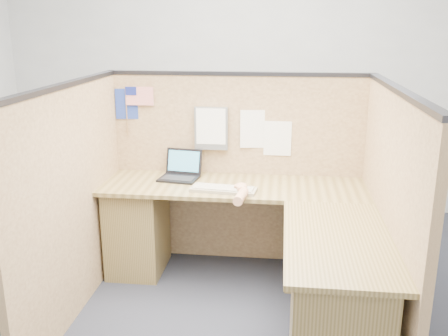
# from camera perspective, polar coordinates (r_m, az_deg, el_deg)

# --- Properties ---
(floor) EXTENTS (5.00, 5.00, 0.00)m
(floor) POSITION_cam_1_polar(r_m,az_deg,el_deg) (3.41, -0.17, -17.31)
(floor) COLOR #21242F
(floor) RESTS_ON ground
(wall_back) EXTENTS (5.00, 0.00, 5.00)m
(wall_back) POSITION_cam_1_polar(r_m,az_deg,el_deg) (5.11, 2.95, 10.73)
(wall_back) COLOR #A9ABAE
(wall_back) RESTS_ON floor
(cubicle_partitions) EXTENTS (2.06, 1.83, 1.53)m
(cubicle_partitions) POSITION_cam_1_polar(r_m,az_deg,el_deg) (3.45, 0.68, -2.62)
(cubicle_partitions) COLOR brown
(cubicle_partitions) RESTS_ON floor
(l_desk) EXTENTS (1.95, 1.75, 0.73)m
(l_desk) POSITION_cam_1_polar(r_m,az_deg,el_deg) (3.45, 3.49, -9.41)
(l_desk) COLOR brown
(l_desk) RESTS_ON floor
(laptop) EXTENTS (0.31, 0.31, 0.21)m
(laptop) POSITION_cam_1_polar(r_m,az_deg,el_deg) (3.88, -5.06, -0.36)
(laptop) COLOR black
(laptop) RESTS_ON l_desk
(keyboard) EXTENTS (0.48, 0.21, 0.03)m
(keyboard) POSITION_cam_1_polar(r_m,az_deg,el_deg) (3.55, -0.06, -2.44)
(keyboard) COLOR gray
(keyboard) RESTS_ON l_desk
(mouse) EXTENTS (0.11, 0.08, 0.04)m
(mouse) POSITION_cam_1_polar(r_m,az_deg,el_deg) (3.54, 1.99, -2.44)
(mouse) COLOR #BBBBC0
(mouse) RESTS_ON l_desk
(hand_forearm) EXTENTS (0.10, 0.35, 0.07)m
(hand_forearm) POSITION_cam_1_polar(r_m,az_deg,el_deg) (3.42, 1.96, -2.89)
(hand_forearm) COLOR tan
(hand_forearm) RESTS_ON l_desk
(blue_poster) EXTENTS (0.18, 0.02, 0.24)m
(blue_poster) POSITION_cam_1_polar(r_m,az_deg,el_deg) (4.03, -11.07, 7.19)
(blue_poster) COLOR navy
(blue_poster) RESTS_ON cubicle_partitions
(american_flag) EXTENTS (0.23, 0.01, 0.39)m
(american_flag) POSITION_cam_1_polar(r_m,az_deg,el_deg) (3.99, -10.01, 7.89)
(american_flag) COLOR olive
(american_flag) RESTS_ON cubicle_partitions
(file_holder) EXTENTS (0.26, 0.05, 0.33)m
(file_holder) POSITION_cam_1_polar(r_m,az_deg,el_deg) (3.88, -1.46, 4.56)
(file_holder) COLOR slate
(file_holder) RESTS_ON cubicle_partitions
(paper_left) EXTENTS (0.23, 0.03, 0.30)m
(paper_left) POSITION_cam_1_polar(r_m,az_deg,el_deg) (3.88, 3.59, 4.46)
(paper_left) COLOR white
(paper_left) RESTS_ON cubicle_partitions
(paper_right) EXTENTS (0.21, 0.01, 0.27)m
(paper_right) POSITION_cam_1_polar(r_m,az_deg,el_deg) (3.88, 6.13, 3.37)
(paper_right) COLOR white
(paper_right) RESTS_ON cubicle_partitions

